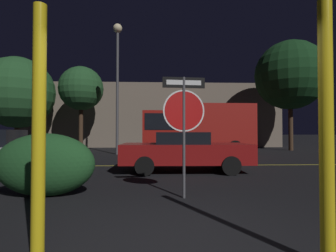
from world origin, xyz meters
TOP-DOWN VIEW (x-y plane):
  - ground_plane at (0.00, 0.00)m, footprint 260.00×260.00m
  - road_center_stripe at (0.00, 7.43)m, footprint 38.07×0.12m
  - stop_sign at (0.37, 2.23)m, footprint 0.88×0.10m
  - yellow_pole_left at (-1.47, -0.20)m, footprint 0.14×0.14m
  - yellow_pole_right at (1.52, -0.55)m, footprint 0.14×0.14m
  - hedge_bush_1 at (-2.53, 2.52)m, footprint 2.07×0.98m
  - passing_car_2 at (0.78, 5.88)m, footprint 4.45×2.11m
  - delivery_truck at (2.31, 13.46)m, footprint 7.01×2.59m
  - street_lamp at (-2.58, 12.74)m, footprint 0.55×0.55m
  - tree_0 at (-5.99, 17.06)m, footprint 3.34×3.34m
  - tree_1 at (9.65, 15.74)m, footprint 5.08×5.08m
  - tree_2 at (-10.79, 17.19)m, footprint 5.39×5.39m
  - building_backdrop at (-0.71, 21.39)m, footprint 23.40×3.23m

SIDE VIEW (x-z plane):
  - ground_plane at x=0.00m, z-range 0.00..0.00m
  - road_center_stripe at x=0.00m, z-range 0.00..0.01m
  - hedge_bush_1 at x=-2.53m, z-range 0.00..1.32m
  - passing_car_2 at x=0.78m, z-range 0.03..1.37m
  - yellow_pole_right at x=1.52m, z-range 0.00..2.69m
  - yellow_pole_left at x=-1.47m, z-range 0.00..2.75m
  - delivery_truck at x=2.31m, z-range 0.14..3.23m
  - stop_sign at x=0.37m, z-range 0.52..2.99m
  - building_backdrop at x=-0.71m, z-range 0.00..5.72m
  - tree_2 at x=-10.79m, z-range 0.82..7.86m
  - tree_0 at x=-5.99m, z-range 1.48..7.83m
  - tree_1 at x=9.65m, z-range 1.50..9.58m
  - street_lamp at x=-2.58m, z-range 1.58..9.50m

